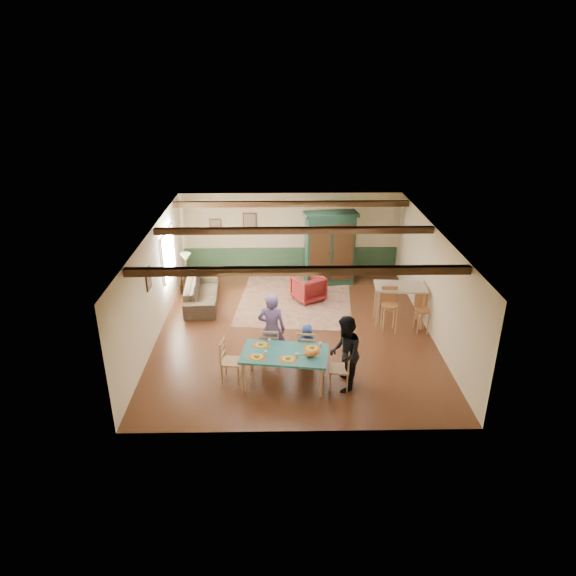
{
  "coord_description": "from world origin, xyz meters",
  "views": [
    {
      "loc": [
        -0.39,
        -11.83,
        6.44
      ],
      "look_at": [
        -0.16,
        0.16,
        1.15
      ],
      "focal_mm": 32.0,
      "sensor_mm": 36.0,
      "label": 1
    }
  ],
  "objects_px": {
    "end_table": "(188,281)",
    "bar_stool_right": "(422,315)",
    "dining_chair_far_right": "(307,348)",
    "bar_stool_left": "(389,311)",
    "dining_table": "(285,368)",
    "dining_chair_end_right": "(339,368)",
    "person_man": "(272,329)",
    "cat": "(311,353)",
    "table_lamp": "(186,263)",
    "dining_chair_end_left": "(232,361)",
    "person_woman": "(345,354)",
    "dining_chair_far_left": "(271,346)",
    "armchair": "(308,288)",
    "person_child": "(307,345)",
    "counter_table": "(399,305)",
    "armoire": "(330,249)",
    "sofa": "(202,293)"
  },
  "relations": [
    {
      "from": "person_man",
      "to": "armoire",
      "type": "height_order",
      "value": "armoire"
    },
    {
      "from": "cat",
      "to": "dining_table",
      "type": "bearing_deg",
      "value": 169.7
    },
    {
      "from": "dining_chair_far_left",
      "to": "dining_chair_end_right",
      "type": "xyz_separation_m",
      "value": [
        1.46,
        -0.95,
        0.0
      ]
    },
    {
      "from": "dining_chair_far_left",
      "to": "dining_chair_end_right",
      "type": "height_order",
      "value": "same"
    },
    {
      "from": "dining_chair_far_right",
      "to": "person_woman",
      "type": "xyz_separation_m",
      "value": [
        0.75,
        -0.85,
        0.36
      ]
    },
    {
      "from": "dining_table",
      "to": "dining_chair_end_right",
      "type": "bearing_deg",
      "value": -8.22
    },
    {
      "from": "armoire",
      "to": "end_table",
      "type": "xyz_separation_m",
      "value": [
        -4.37,
        -0.55,
        -0.83
      ]
    },
    {
      "from": "person_man",
      "to": "end_table",
      "type": "height_order",
      "value": "person_man"
    },
    {
      "from": "person_man",
      "to": "armchair",
      "type": "relative_size",
      "value": 2.12
    },
    {
      "from": "cat",
      "to": "person_child",
      "type": "bearing_deg",
      "value": 99.46
    },
    {
      "from": "dining_table",
      "to": "bar_stool_right",
      "type": "bearing_deg",
      "value": 32.2
    },
    {
      "from": "cat",
      "to": "table_lamp",
      "type": "bearing_deg",
      "value": 131.79
    },
    {
      "from": "dining_chair_far_right",
      "to": "counter_table",
      "type": "relative_size",
      "value": 0.73
    },
    {
      "from": "table_lamp",
      "to": "counter_table",
      "type": "distance_m",
      "value": 6.38
    },
    {
      "from": "armoire",
      "to": "armchair",
      "type": "height_order",
      "value": "armoire"
    },
    {
      "from": "counter_table",
      "to": "bar_stool_left",
      "type": "distance_m",
      "value": 0.56
    },
    {
      "from": "armchair",
      "to": "bar_stool_right",
      "type": "bearing_deg",
      "value": 113.96
    },
    {
      "from": "armoire",
      "to": "sofa",
      "type": "height_order",
      "value": "armoire"
    },
    {
      "from": "dining_table",
      "to": "dining_chair_far_left",
      "type": "xyz_separation_m",
      "value": [
        -0.3,
        0.78,
        0.1
      ]
    },
    {
      "from": "dining_chair_far_right",
      "to": "bar_stool_left",
      "type": "bearing_deg",
      "value": -135.33
    },
    {
      "from": "dining_table",
      "to": "counter_table",
      "type": "bearing_deg",
      "value": 41.86
    },
    {
      "from": "sofa",
      "to": "bar_stool_right",
      "type": "height_order",
      "value": "bar_stool_right"
    },
    {
      "from": "dining_table",
      "to": "dining_chair_end_right",
      "type": "relative_size",
      "value": 1.89
    },
    {
      "from": "cat",
      "to": "sofa",
      "type": "xyz_separation_m",
      "value": [
        -2.89,
        4.29,
        -0.52
      ]
    },
    {
      "from": "person_child",
      "to": "cat",
      "type": "relative_size",
      "value": 2.79
    },
    {
      "from": "dining_chair_far_left",
      "to": "person_child",
      "type": "xyz_separation_m",
      "value": [
        0.82,
        -0.04,
        0.03
      ]
    },
    {
      "from": "cat",
      "to": "armoire",
      "type": "distance_m",
      "value": 5.82
    },
    {
      "from": "dining_chair_far_right",
      "to": "cat",
      "type": "height_order",
      "value": "dining_chair_far_right"
    },
    {
      "from": "dining_chair_end_right",
      "to": "counter_table",
      "type": "bearing_deg",
      "value": 155.05
    },
    {
      "from": "table_lamp",
      "to": "bar_stool_left",
      "type": "height_order",
      "value": "table_lamp"
    },
    {
      "from": "person_child",
      "to": "sofa",
      "type": "relative_size",
      "value": 0.45
    },
    {
      "from": "dining_table",
      "to": "counter_table",
      "type": "distance_m",
      "value": 4.11
    },
    {
      "from": "person_woman",
      "to": "bar_stool_left",
      "type": "bearing_deg",
      "value": 157.78
    },
    {
      "from": "dining_chair_end_left",
      "to": "table_lamp",
      "type": "distance_m",
      "value": 5.16
    },
    {
      "from": "end_table",
      "to": "bar_stool_right",
      "type": "relative_size",
      "value": 0.62
    },
    {
      "from": "person_woman",
      "to": "armoire",
      "type": "bearing_deg",
      "value": -173.86
    },
    {
      "from": "dining_chair_far_right",
      "to": "person_man",
      "type": "xyz_separation_m",
      "value": [
        -0.79,
        0.2,
        0.39
      ]
    },
    {
      "from": "dining_chair_far_left",
      "to": "sofa",
      "type": "bearing_deg",
      "value": -50.1
    },
    {
      "from": "dining_table",
      "to": "end_table",
      "type": "distance_m",
      "value": 5.78
    },
    {
      "from": "cat",
      "to": "armchair",
      "type": "distance_m",
      "value": 4.51
    },
    {
      "from": "bar_stool_right",
      "to": "cat",
      "type": "bearing_deg",
      "value": -146.82
    },
    {
      "from": "cat",
      "to": "end_table",
      "type": "height_order",
      "value": "cat"
    },
    {
      "from": "dining_chair_end_right",
      "to": "person_child",
      "type": "bearing_deg",
      "value": -136.85
    },
    {
      "from": "dining_table",
      "to": "person_child",
      "type": "xyz_separation_m",
      "value": [
        0.52,
        0.75,
        0.13
      ]
    },
    {
      "from": "cat",
      "to": "end_table",
      "type": "distance_m",
      "value": 6.24
    },
    {
      "from": "dining_chair_far_right",
      "to": "counter_table",
      "type": "xyz_separation_m",
      "value": [
        2.55,
        2.07,
        0.07
      ]
    },
    {
      "from": "table_lamp",
      "to": "bar_stool_left",
      "type": "bearing_deg",
      "value": -25.73
    },
    {
      "from": "counter_table",
      "to": "bar_stool_left",
      "type": "bearing_deg",
      "value": -127.77
    },
    {
      "from": "bar_stool_right",
      "to": "person_man",
      "type": "bearing_deg",
      "value": -165.9
    },
    {
      "from": "dining_chair_end_left",
      "to": "person_man",
      "type": "bearing_deg",
      "value": -43.15
    }
  ]
}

